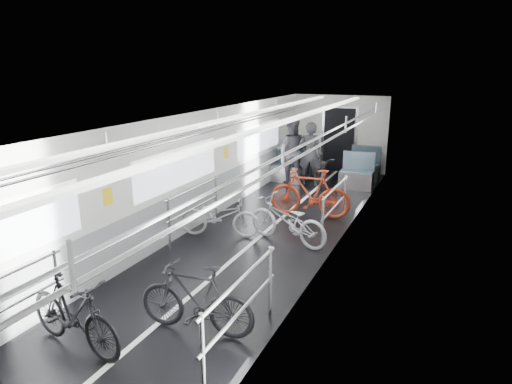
# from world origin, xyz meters

# --- Properties ---
(car_shell) EXTENTS (3.02, 14.01, 2.41)m
(car_shell) POSITION_xyz_m (0.00, 1.78, 1.13)
(car_shell) COLOR black
(car_shell) RESTS_ON ground
(bike_left_mid) EXTENTS (1.66, 0.71, 0.97)m
(bike_left_mid) POSITION_xyz_m (-0.57, -3.74, 0.48)
(bike_left_mid) COLOR black
(bike_left_mid) RESTS_ON floor
(bike_left_far) EXTENTS (1.71, 0.95, 0.85)m
(bike_left_far) POSITION_xyz_m (-0.75, 0.28, 0.42)
(bike_left_far) COLOR #9D9CA1
(bike_left_far) RESTS_ON floor
(bike_right_near) EXTENTS (1.60, 0.58, 0.94)m
(bike_right_near) POSITION_xyz_m (0.57, -2.84, 0.47)
(bike_right_near) COLOR black
(bike_right_near) RESTS_ON floor
(bike_right_mid) EXTENTS (1.81, 1.01, 0.90)m
(bike_right_mid) POSITION_xyz_m (0.60, 0.48, 0.45)
(bike_right_mid) COLOR #BCBDC1
(bike_right_mid) RESTS_ON floor
(bike_right_far) EXTENTS (1.86, 0.66, 1.10)m
(bike_right_far) POSITION_xyz_m (0.53, 2.18, 0.55)
(bike_right_far) COLOR #A92E14
(bike_right_far) RESTS_ON floor
(bike_aisle) EXTENTS (0.99, 1.81, 0.90)m
(bike_aisle) POSITION_xyz_m (0.11, 4.80, 0.45)
(bike_aisle) COLOR black
(bike_aisle) RESTS_ON floor
(person_standing) EXTENTS (0.71, 0.52, 1.81)m
(person_standing) POSITION_xyz_m (-0.28, 4.80, 0.90)
(person_standing) COLOR black
(person_standing) RESTS_ON floor
(person_seated) EXTENTS (1.08, 0.95, 1.89)m
(person_seated) POSITION_xyz_m (-0.89, 4.90, 0.94)
(person_seated) COLOR #34313A
(person_seated) RESTS_ON floor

